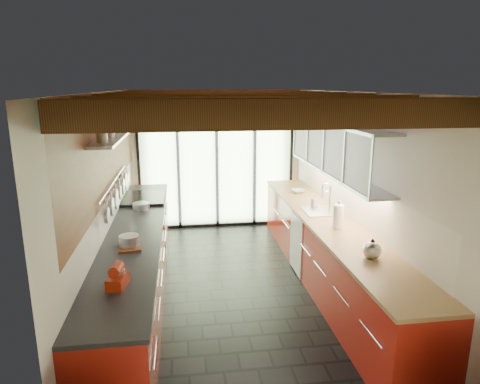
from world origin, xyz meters
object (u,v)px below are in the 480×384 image
Objects in this scene: bowl at (298,191)px; soap_bottle at (315,201)px; kettle at (372,249)px; paper_towel at (338,217)px; stand_mixer at (117,277)px.

soap_bottle is at bearing -90.00° from bowl.
soap_bottle is 0.90m from bowl.
paper_towel is at bearing 90.00° from kettle.
kettle is 1.45× the size of soap_bottle.
paper_towel is (0.00, 0.98, 0.05)m from kettle.
stand_mixer is 0.99× the size of kettle.
bowl is at bearing 90.00° from soap_bottle.
kettle reaches higher than bowl.
soap_bottle is at bearing 90.00° from paper_towel.
paper_towel is 1.68× the size of bowl.
paper_towel is at bearing 26.65° from stand_mixer.
bowl is at bearing 51.05° from stand_mixer.
stand_mixer is 2.84m from paper_towel.
paper_towel is 1.91× the size of soap_bottle.
paper_towel reaches higher than stand_mixer.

